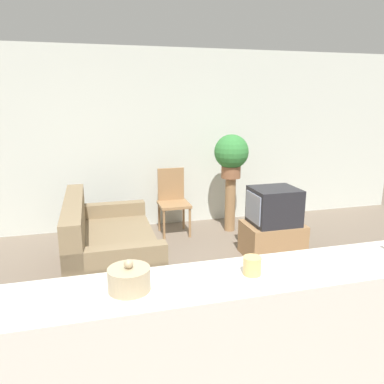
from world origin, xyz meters
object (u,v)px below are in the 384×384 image
Objects in this scene: wooden_chair at (173,198)px; couch at (107,248)px; television at (274,206)px; potted_plant at (231,154)px; decorative_bowl at (129,279)px.

couch is at bearing -132.65° from wooden_chair.
television is 0.90× the size of potted_plant.
potted_plant is (1.87, 0.97, 0.89)m from couch.
wooden_chair is (1.02, 1.10, 0.24)m from couch.
couch is at bearing 178.16° from television.
wooden_chair is (-1.04, 1.17, -0.13)m from television.
potted_plant is 3.14× the size of decorative_bowl.
television is at bearing 50.06° from decorative_bowl.
couch is at bearing 90.76° from decorative_bowl.
television is at bearing -1.84° from couch.
potted_plant is (-0.18, 1.03, 0.52)m from television.
couch is 1.52m from wooden_chair.
decorative_bowl is at bearing -89.24° from couch.
decorative_bowl reaches higher than wooden_chair.
television is at bearing -79.93° from potted_plant.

